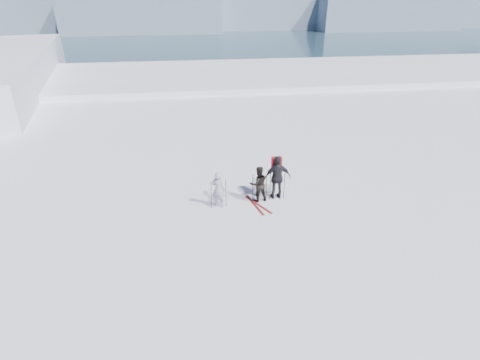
% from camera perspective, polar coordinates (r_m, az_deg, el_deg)
% --- Properties ---
extents(lake_basin, '(820.00, 820.00, 71.62)m').
position_cam_1_polar(lake_basin, '(41.79, -3.32, 6.62)').
color(lake_basin, white).
rests_on(lake_basin, ground).
extents(far_mountain_range, '(770.00, 110.00, 53.00)m').
position_cam_1_polar(far_mountain_range, '(465.34, -4.90, 24.63)').
color(far_mountain_range, slate).
rests_on(far_mountain_range, ground).
extents(skier_grey, '(0.66, 0.57, 1.52)m').
position_cam_1_polar(skier_grey, '(14.84, -3.32, -1.44)').
color(skier_grey, '#9B9EA9').
rests_on(skier_grey, ground).
extents(skier_dark, '(0.82, 0.68, 1.53)m').
position_cam_1_polar(skier_dark, '(15.25, 2.81, -0.60)').
color(skier_dark, black).
rests_on(skier_dark, ground).
extents(skier_pack, '(1.11, 0.46, 1.89)m').
position_cam_1_polar(skier_pack, '(15.43, 5.72, 0.37)').
color(skier_pack, black).
rests_on(skier_pack, ground).
extents(backpack, '(0.40, 0.23, 0.59)m').
position_cam_1_polar(backpack, '(15.15, 5.71, 5.00)').
color(backpack, red).
rests_on(backpack, skier_pack).
extents(ski_poles, '(3.07, 0.37, 1.27)m').
position_cam_1_polar(ski_poles, '(15.15, 1.88, -1.46)').
color(ski_poles, black).
rests_on(ski_poles, ground).
extents(skis_loose, '(0.86, 1.68, 0.03)m').
position_cam_1_polar(skis_loose, '(15.26, 2.53, -3.79)').
color(skis_loose, black).
rests_on(skis_loose, ground).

